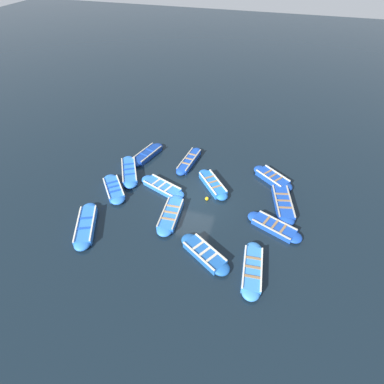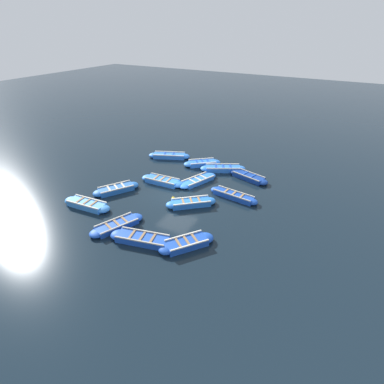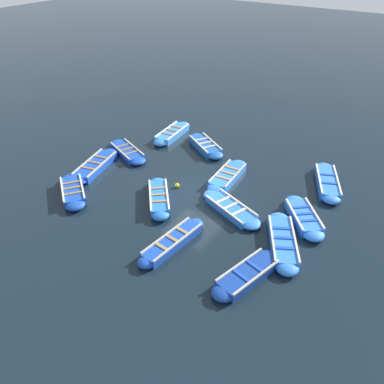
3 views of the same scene
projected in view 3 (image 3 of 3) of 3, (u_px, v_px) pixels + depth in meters
ground_plane at (193, 190)px, 18.94m from camera, size 120.00×120.00×0.00m
boat_broadside at (127, 152)px, 21.96m from camera, size 2.13×3.57×0.39m
boat_near_quay at (205, 146)px, 22.52m from camera, size 2.58×3.43×0.44m
boat_tucked at (172, 242)px, 15.48m from camera, size 3.77×1.10×0.43m
boat_centre at (73, 191)px, 18.52m from camera, size 2.72×3.22×0.46m
boat_inner_gap at (327, 182)px, 19.21m from camera, size 3.87×2.37×0.45m
boat_drifting at (304, 217)px, 16.83m from camera, size 3.11×2.82×0.44m
boat_mid_row at (283, 242)px, 15.48m from camera, size 3.80×2.65×0.46m
boat_end_of_row at (228, 176)px, 19.70m from camera, size 3.66×1.20×0.44m
boat_bow_out at (231, 208)px, 17.43m from camera, size 2.11×3.71×0.37m
boat_outer_right at (248, 274)px, 14.01m from camera, size 3.59×1.74×0.43m
boat_stern_in at (172, 133)px, 23.89m from camera, size 3.70×1.23×0.46m
boat_far_corner at (95, 166)px, 20.57m from camera, size 4.09×1.85×0.45m
boat_alongside at (159, 198)px, 18.04m from camera, size 3.18×2.90×0.46m
buoy_orange_near at (177, 185)px, 19.09m from camera, size 0.25×0.25×0.25m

